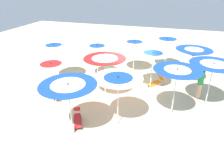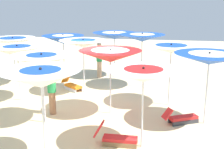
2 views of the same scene
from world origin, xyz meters
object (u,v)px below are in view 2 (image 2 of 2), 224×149
beach_umbrella_3 (42,61)px  beach_umbrella_9 (13,41)px  beach_umbrella_0 (41,78)px  beach_umbrella_2 (209,59)px  beach_umbrella_11 (114,36)px  beachgoer_1 (52,89)px  lounger_1 (72,85)px  beachgoer_0 (99,59)px  beach_umbrella_8 (142,38)px  beach_umbrella_4 (110,56)px  lounger_2 (117,138)px  beach_umbrella_1 (143,75)px  beach_umbrella_10 (63,39)px  beach_umbrella_7 (83,44)px  beach_umbrella_5 (171,49)px  beach_umbrella_6 (17,51)px  lounger_0 (181,118)px

beach_umbrella_3 → beach_umbrella_9: 5.09m
beach_umbrella_0 → beach_umbrella_2: bearing=127.2°
beach_umbrella_11 → beachgoer_1: bearing=-12.9°
lounger_1 → beachgoer_0: 2.62m
beachgoer_0 → beach_umbrella_8: bearing=-27.3°
beach_umbrella_4 → lounger_2: beach_umbrella_4 is taller
beach_umbrella_4 → beachgoer_0: (-4.89, -1.48, -1.15)m
beach_umbrella_4 → lounger_2: size_ratio=1.91×
beach_umbrella_8 → beach_umbrella_0: bearing=-14.4°
beach_umbrella_0 → beach_umbrella_11: 8.77m
beach_umbrella_0 → beach_umbrella_1: (-1.26, 2.33, -0.13)m
lounger_1 → beach_umbrella_1: bearing=-16.5°
beach_umbrella_0 → beach_umbrella_10: size_ratio=1.09×
beach_umbrella_3 → beach_umbrella_4: size_ratio=1.00×
beach_umbrella_0 → beach_umbrella_11: (-8.77, 0.27, -0.04)m
beach_umbrella_2 → beach_umbrella_10: (-4.80, -6.50, -0.18)m
beach_umbrella_3 → beach_umbrella_7: 3.46m
beach_umbrella_11 → beach_umbrella_2: bearing=35.7°
beachgoer_0 → beach_umbrella_2: bearing=-44.9°
beach_umbrella_0 → beach_umbrella_7: beach_umbrella_0 is taller
beachgoer_1 → beach_umbrella_3: bearing=96.5°
lounger_1 → beachgoer_0: (-2.39, 0.75, 0.77)m
beach_umbrella_2 → beach_umbrella_3: bearing=-80.8°
beach_umbrella_7 → beach_umbrella_1: bearing=32.5°
beach_umbrella_11 → beach_umbrella_5: bearing=35.8°
beach_umbrella_6 → lounger_1: beach_umbrella_6 is taller
beach_umbrella_1 → beach_umbrella_11: bearing=-164.7°
beach_umbrella_2 → beach_umbrella_10: size_ratio=1.06×
beach_umbrella_5 → beach_umbrella_11: bearing=-144.2°
beach_umbrella_1 → beach_umbrella_3: size_ratio=0.97×
beach_umbrella_1 → beach_umbrella_6: bearing=-120.7°
beach_umbrella_8 → beach_umbrella_3: bearing=-30.8°
beach_umbrella_10 → beachgoer_1: (4.89, 1.23, -1.08)m
beach_umbrella_0 → lounger_1: beach_umbrella_0 is taller
beach_umbrella_1 → beach_umbrella_10: beach_umbrella_1 is taller
beach_umbrella_1 → beach_umbrella_5: size_ratio=0.96×
beach_umbrella_1 → beach_umbrella_4: 2.66m
beach_umbrella_0 → lounger_1: bearing=-168.6°
beach_umbrella_3 → lounger_1: beach_umbrella_3 is taller
lounger_2 → beachgoer_1: beachgoer_1 is taller
beach_umbrella_6 → beach_umbrella_7: bearing=123.2°
beach_umbrella_4 → beachgoer_1: beach_umbrella_4 is taller
beach_umbrella_5 → lounger_0: bearing=12.9°
beachgoer_0 → beach_umbrella_0: bearing=-83.9°
beach_umbrella_6 → beach_umbrella_8: beach_umbrella_8 is taller
beach_umbrella_2 → beach_umbrella_9: size_ratio=1.04×
beach_umbrella_0 → beach_umbrella_7: size_ratio=1.04×
beach_umbrella_2 → beach_umbrella_8: (-3.89, -2.42, 0.11)m
beach_umbrella_6 → beach_umbrella_8: 5.45m
beach_umbrella_10 → lounger_2: beach_umbrella_10 is taller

